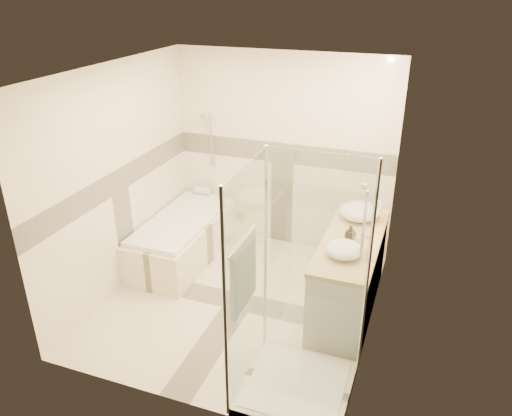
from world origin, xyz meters
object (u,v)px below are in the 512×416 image
(amenity_bottle_b, at_px, (351,232))
(shower_enclosure, at_px, (288,336))
(amenity_bottle_a, at_px, (350,234))
(bathtub, at_px, (183,236))
(vessel_sink_near, at_px, (359,211))
(vessel_sink_far, at_px, (344,249))
(vanity, at_px, (349,274))

(amenity_bottle_b, bearing_deg, shower_enclosure, -102.09)
(amenity_bottle_a, bearing_deg, shower_enclosure, -102.76)
(bathtub, distance_m, amenity_bottle_a, 2.26)
(bathtub, xyz_separation_m, amenity_bottle_a, (2.13, -0.42, 0.63))
(vessel_sink_near, distance_m, vessel_sink_far, 0.86)
(vessel_sink_far, relative_size, amenity_bottle_a, 2.09)
(bathtub, distance_m, shower_enclosure, 2.47)
(vanity, distance_m, amenity_bottle_a, 0.51)
(amenity_bottle_a, bearing_deg, vanity, 73.30)
(shower_enclosure, bearing_deg, amenity_bottle_a, 77.24)
(vessel_sink_near, distance_m, amenity_bottle_a, 0.55)
(bathtub, distance_m, vessel_sink_far, 2.33)
(vanity, distance_m, vessel_sink_near, 0.70)
(vessel_sink_near, height_order, vessel_sink_far, vessel_sink_near)
(vessel_sink_near, height_order, amenity_bottle_a, vessel_sink_near)
(amenity_bottle_b, bearing_deg, vessel_sink_near, 90.00)
(amenity_bottle_a, distance_m, amenity_bottle_b, 0.07)
(amenity_bottle_a, bearing_deg, vessel_sink_near, 90.00)
(bathtub, bearing_deg, vessel_sink_far, -18.83)
(bathtub, height_order, amenity_bottle_a, amenity_bottle_a)
(shower_enclosure, bearing_deg, amenity_bottle_b, 77.91)
(vessel_sink_near, bearing_deg, amenity_bottle_b, -90.00)
(vessel_sink_far, bearing_deg, amenity_bottle_a, 90.00)
(vessel_sink_near, bearing_deg, amenity_bottle_a, -90.00)
(bathtub, relative_size, vanity, 1.05)
(shower_enclosure, xyz_separation_m, amenity_bottle_b, (0.27, 1.27, 0.41))
(vessel_sink_near, xyz_separation_m, vessel_sink_far, (0.00, -0.86, -0.02))
(shower_enclosure, relative_size, vessel_sink_near, 4.65)
(bathtub, distance_m, amenity_bottle_b, 2.24)
(bathtub, relative_size, vessel_sink_near, 3.87)
(vanity, xyz_separation_m, vessel_sink_far, (-0.02, -0.38, 0.50))
(shower_enclosure, xyz_separation_m, vessel_sink_near, (0.27, 1.75, 0.43))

